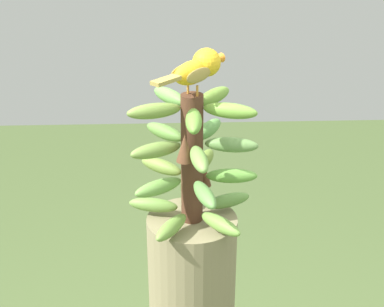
{
  "coord_description": "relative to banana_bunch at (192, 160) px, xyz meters",
  "views": [
    {
      "loc": [
        -1.15,
        0.05,
        2.03
      ],
      "look_at": [
        0.0,
        0.0,
        1.51
      ],
      "focal_mm": 55.17,
      "sensor_mm": 36.0,
      "label": 1
    }
  ],
  "objects": [
    {
      "name": "perched_bird",
      "position": [
        0.01,
        -0.01,
        0.2
      ],
      "size": [
        0.16,
        0.16,
        0.09
      ],
      "color": "#C68933",
      "rests_on": "banana_bunch"
    },
    {
      "name": "banana_bunch",
      "position": [
        0.0,
        0.0,
        0.0
      ],
      "size": [
        0.29,
        0.29,
        0.3
      ],
      "color": "#4C2D1E",
      "rests_on": "banana_tree"
    }
  ]
}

